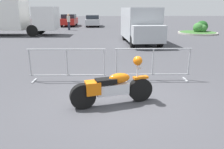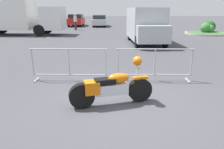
{
  "view_description": "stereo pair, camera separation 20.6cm",
  "coord_description": "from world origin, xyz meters",
  "px_view_note": "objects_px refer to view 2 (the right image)",
  "views": [
    {
      "loc": [
        -0.36,
        -5.1,
        2.3
      ],
      "look_at": [
        -0.16,
        0.27,
        0.65
      ],
      "focal_mm": 35.0,
      "sensor_mm": 36.0,
      "label": 1
    },
    {
      "loc": [
        -0.15,
        -5.1,
        2.3
      ],
      "look_at": [
        -0.16,
        0.27,
        0.65
      ],
      "focal_mm": 35.0,
      "sensor_mm": 36.0,
      "label": 2
    }
  ],
  "objects_px": {
    "parked_car_maroon": "(52,20)",
    "parked_car_silver": "(100,21)",
    "crowd_barrier_near": "(69,64)",
    "parked_car_red": "(76,20)",
    "crowd_barrier_far": "(155,64)",
    "pedestrian": "(76,21)",
    "parked_car_white": "(28,21)",
    "motorcycle": "(112,87)",
    "box_truck": "(14,16)",
    "delivery_van": "(146,24)"
  },
  "relations": [
    {
      "from": "parked_car_red",
      "to": "delivery_van",
      "type": "bearing_deg",
      "value": -154.96
    },
    {
      "from": "parked_car_red",
      "to": "pedestrian",
      "type": "distance_m",
      "value": 5.33
    },
    {
      "from": "crowd_barrier_far",
      "to": "parked_car_red",
      "type": "xyz_separation_m",
      "value": [
        -6.04,
        22.43,
        0.2
      ]
    },
    {
      "from": "crowd_barrier_near",
      "to": "crowd_barrier_far",
      "type": "xyz_separation_m",
      "value": [
        2.76,
        0.0,
        0.0
      ]
    },
    {
      "from": "pedestrian",
      "to": "parked_car_white",
      "type": "bearing_deg",
      "value": 75.59
    },
    {
      "from": "parked_car_red",
      "to": "box_truck",
      "type": "bearing_deg",
      "value": 157.91
    },
    {
      "from": "crowd_barrier_near",
      "to": "parked_car_red",
      "type": "distance_m",
      "value": 22.67
    },
    {
      "from": "parked_car_silver",
      "to": "pedestrian",
      "type": "distance_m",
      "value": 5.22
    },
    {
      "from": "crowd_barrier_far",
      "to": "pedestrian",
      "type": "height_order",
      "value": "pedestrian"
    },
    {
      "from": "box_truck",
      "to": "parked_car_silver",
      "type": "height_order",
      "value": "box_truck"
    },
    {
      "from": "motorcycle",
      "to": "parked_car_red",
      "type": "relative_size",
      "value": 0.46
    },
    {
      "from": "motorcycle",
      "to": "pedestrian",
      "type": "relative_size",
      "value": 1.21
    },
    {
      "from": "motorcycle",
      "to": "box_truck",
      "type": "xyz_separation_m",
      "value": [
        -8.5,
        14.56,
        1.19
      ]
    },
    {
      "from": "motorcycle",
      "to": "crowd_barrier_far",
      "type": "distance_m",
      "value": 2.3
    },
    {
      "from": "crowd_barrier_far",
      "to": "parked_car_silver",
      "type": "distance_m",
      "value": 22.01
    },
    {
      "from": "crowd_barrier_near",
      "to": "delivery_van",
      "type": "distance_m",
      "value": 8.82
    },
    {
      "from": "motorcycle",
      "to": "box_truck",
      "type": "height_order",
      "value": "box_truck"
    },
    {
      "from": "motorcycle",
      "to": "parked_car_silver",
      "type": "bearing_deg",
      "value": 78.36
    },
    {
      "from": "parked_car_maroon",
      "to": "pedestrian",
      "type": "relative_size",
      "value": 2.67
    },
    {
      "from": "crowd_barrier_near",
      "to": "parked_car_silver",
      "type": "xyz_separation_m",
      "value": [
        -0.2,
        21.81,
        0.15
      ]
    },
    {
      "from": "parked_car_silver",
      "to": "crowd_barrier_far",
      "type": "bearing_deg",
      "value": -172.83
    },
    {
      "from": "motorcycle",
      "to": "parked_car_white",
      "type": "height_order",
      "value": "parked_car_white"
    },
    {
      "from": "box_truck",
      "to": "crowd_barrier_near",
      "type": "bearing_deg",
      "value": -58.52
    },
    {
      "from": "crowd_barrier_near",
      "to": "parked_car_red",
      "type": "bearing_deg",
      "value": 98.33
    },
    {
      "from": "motorcycle",
      "to": "crowd_barrier_near",
      "type": "xyz_separation_m",
      "value": [
        -1.38,
        1.84,
        0.11
      ]
    },
    {
      "from": "parked_car_maroon",
      "to": "box_truck",
      "type": "bearing_deg",
      "value": 174.84
    },
    {
      "from": "parked_car_white",
      "to": "parked_car_red",
      "type": "bearing_deg",
      "value": -86.11
    },
    {
      "from": "parked_car_maroon",
      "to": "parked_car_silver",
      "type": "height_order",
      "value": "parked_car_maroon"
    },
    {
      "from": "parked_car_red",
      "to": "parked_car_silver",
      "type": "bearing_deg",
      "value": -101.88
    },
    {
      "from": "crowd_barrier_far",
      "to": "parked_car_white",
      "type": "distance_m",
      "value": 25.12
    },
    {
      "from": "crowd_barrier_far",
      "to": "parked_car_red",
      "type": "relative_size",
      "value": 0.55
    },
    {
      "from": "parked_car_silver",
      "to": "pedestrian",
      "type": "height_order",
      "value": "pedestrian"
    },
    {
      "from": "pedestrian",
      "to": "parked_car_silver",
      "type": "bearing_deg",
      "value": -6.29
    },
    {
      "from": "box_truck",
      "to": "parked_car_white",
      "type": "bearing_deg",
      "value": 106.44
    },
    {
      "from": "box_truck",
      "to": "parked_car_white",
      "type": "relative_size",
      "value": 1.92
    },
    {
      "from": "motorcycle",
      "to": "parked_car_red",
      "type": "height_order",
      "value": "parked_car_red"
    },
    {
      "from": "pedestrian",
      "to": "motorcycle",
      "type": "bearing_deg",
      "value": -147.98
    },
    {
      "from": "motorcycle",
      "to": "crowd_barrier_near",
      "type": "bearing_deg",
      "value": 111.42
    },
    {
      "from": "parked_car_maroon",
      "to": "parked_car_silver",
      "type": "distance_m",
      "value": 6.17
    },
    {
      "from": "crowd_barrier_near",
      "to": "pedestrian",
      "type": "distance_m",
      "value": 17.34
    },
    {
      "from": "parked_car_red",
      "to": "pedestrian",
      "type": "height_order",
      "value": "pedestrian"
    },
    {
      "from": "crowd_barrier_far",
      "to": "delivery_van",
      "type": "distance_m",
      "value": 8.09
    },
    {
      "from": "crowd_barrier_near",
      "to": "delivery_van",
      "type": "relative_size",
      "value": 0.48
    },
    {
      "from": "parked_car_maroon",
      "to": "pedestrian",
      "type": "bearing_deg",
      "value": -142.37
    },
    {
      "from": "motorcycle",
      "to": "delivery_van",
      "type": "xyz_separation_m",
      "value": [
        2.24,
        9.86,
        0.79
      ]
    },
    {
      "from": "motorcycle",
      "to": "crowd_barrier_far",
      "type": "xyz_separation_m",
      "value": [
        1.38,
        1.84,
        0.11
      ]
    },
    {
      "from": "parked_car_maroon",
      "to": "parked_car_red",
      "type": "bearing_deg",
      "value": -82.99
    },
    {
      "from": "delivery_van",
      "to": "pedestrian",
      "type": "xyz_separation_m",
      "value": [
        -6.16,
        9.14,
        -0.32
      ]
    },
    {
      "from": "crowd_barrier_far",
      "to": "parked_car_white",
      "type": "relative_size",
      "value": 0.61
    },
    {
      "from": "crowd_barrier_far",
      "to": "delivery_van",
      "type": "height_order",
      "value": "delivery_van"
    }
  ]
}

